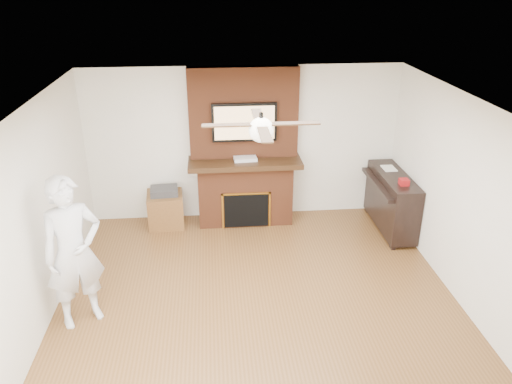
{
  "coord_description": "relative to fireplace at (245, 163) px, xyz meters",
  "views": [
    {
      "loc": [
        -0.51,
        -4.89,
        3.82
      ],
      "look_at": [
        0.03,
        0.9,
        1.22
      ],
      "focal_mm": 35.0,
      "sensor_mm": 36.0,
      "label": 1
    }
  ],
  "objects": [
    {
      "name": "room_shell",
      "position": [
        0.0,
        -2.55,
        0.25
      ],
      "size": [
        5.36,
        5.86,
        2.86
      ],
      "color": "brown",
      "rests_on": "ground"
    },
    {
      "name": "piano",
      "position": [
        2.27,
        -0.55,
        -0.5
      ],
      "size": [
        0.52,
        1.41,
        1.01
      ],
      "rotation": [
        0.0,
        0.0,
        -0.0
      ],
      "color": "black",
      "rests_on": "ground"
    },
    {
      "name": "side_table",
      "position": [
        -1.29,
        -0.07,
        -0.7
      ],
      "size": [
        0.6,
        0.6,
        0.65
      ],
      "rotation": [
        0.0,
        0.0,
        0.08
      ],
      "color": "brown",
      "rests_on": "ground"
    },
    {
      "name": "candle_green",
      "position": [
        0.07,
        -0.17,
        -0.95
      ],
      "size": [
        0.07,
        0.07,
        0.09
      ],
      "primitive_type": "cylinder",
      "color": "#477B31",
      "rests_on": "ground"
    },
    {
      "name": "candle_cream",
      "position": [
        0.15,
        -0.25,
        -0.94
      ],
      "size": [
        0.08,
        0.08,
        0.11
      ],
      "primitive_type": "cylinder",
      "color": "beige",
      "rests_on": "ground"
    },
    {
      "name": "candle_blue",
      "position": [
        0.16,
        -0.25,
        -0.96
      ],
      "size": [
        0.05,
        0.05,
        0.07
      ],
      "primitive_type": "cylinder",
      "color": "teal",
      "rests_on": "ground"
    },
    {
      "name": "tv",
      "position": [
        0.0,
        -0.05,
        0.68
      ],
      "size": [
        1.0,
        0.08,
        0.6
      ],
      "color": "black",
      "rests_on": "fireplace"
    },
    {
      "name": "cable_box",
      "position": [
        0.01,
        -0.1,
        0.11
      ],
      "size": [
        0.37,
        0.23,
        0.05
      ],
      "primitive_type": "cube",
      "rotation": [
        0.0,
        0.0,
        0.08
      ],
      "color": "silver",
      "rests_on": "fireplace"
    },
    {
      "name": "ceiling_fan",
      "position": [
        -0.0,
        -2.55,
        1.34
      ],
      "size": [
        1.21,
        1.21,
        0.31
      ],
      "color": "black",
      "rests_on": "room_shell"
    },
    {
      "name": "candle_orange",
      "position": [
        -0.1,
        -0.22,
        -0.94
      ],
      "size": [
        0.07,
        0.07,
        0.12
      ],
      "primitive_type": "cylinder",
      "color": "#C65817",
      "rests_on": "ground"
    },
    {
      "name": "person",
      "position": [
        -2.1,
        -2.44,
        -0.08
      ],
      "size": [
        0.81,
        0.73,
        1.83
      ],
      "primitive_type": "imported",
      "rotation": [
        0.0,
        0.0,
        0.53
      ],
      "color": "silver",
      "rests_on": "ground"
    },
    {
      "name": "fireplace",
      "position": [
        0.0,
        0.0,
        0.0
      ],
      "size": [
        1.78,
        0.64,
        2.5
      ],
      "color": "brown",
      "rests_on": "ground"
    }
  ]
}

